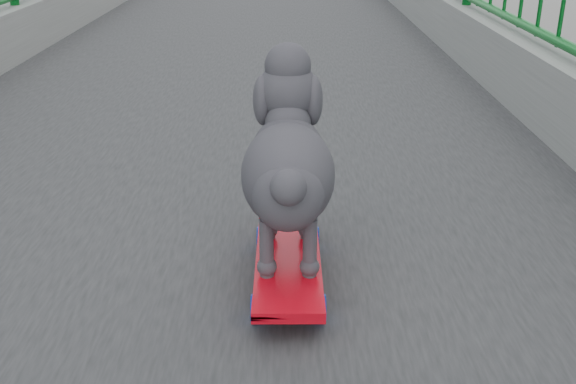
% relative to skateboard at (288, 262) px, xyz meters
% --- Properties ---
extents(skateboard, '(0.17, 0.54, 0.07)m').
position_rel_skateboard_xyz_m(skateboard, '(0.00, 0.00, 0.00)').
color(skateboard, red).
rests_on(skateboard, footbridge).
extents(poodle, '(0.22, 0.53, 0.44)m').
position_rel_skateboard_xyz_m(poodle, '(0.00, 0.03, 0.25)').
color(poodle, '#29272B').
rests_on(poodle, skateboard).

